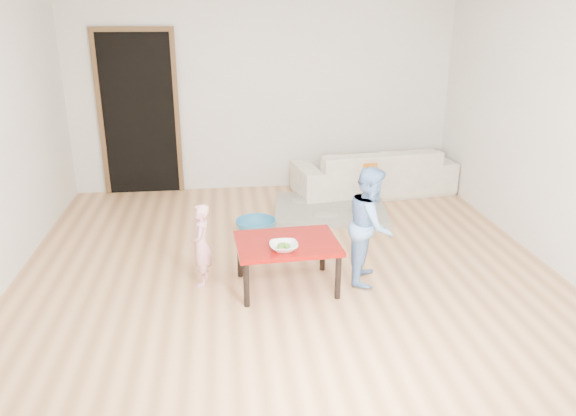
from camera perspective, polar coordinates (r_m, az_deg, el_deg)
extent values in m
cube|color=#AC784A|center=(5.44, -0.25, -5.74)|extent=(5.00, 5.00, 0.01)
cube|color=white|center=(7.46, -2.54, 11.78)|extent=(5.00, 0.02, 2.60)
cube|color=white|center=(5.85, 25.10, 7.67)|extent=(0.02, 5.00, 2.60)
imported|color=white|center=(7.48, 8.67, 3.76)|extent=(2.15, 1.08, 0.60)
cube|color=orange|center=(7.17, 7.01, 4.46)|extent=(0.57, 0.53, 0.13)
imported|color=white|center=(4.67, -0.43, -3.94)|extent=(0.24, 0.24, 0.06)
imported|color=pink|center=(4.99, -8.82, -3.73)|extent=(0.20, 0.28, 0.75)
imported|color=#618BE2|center=(5.00, 8.40, -1.71)|extent=(0.54, 0.61, 1.06)
imported|color=teal|center=(6.18, -3.28, -1.81)|extent=(0.44, 0.44, 0.14)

